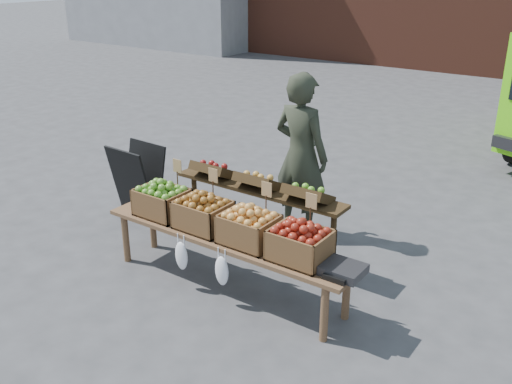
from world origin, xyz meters
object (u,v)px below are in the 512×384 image
Objects in this scene: back_table at (258,212)px; chalkboard_sign at (138,182)px; crate_golden_apples at (162,202)px; crate_russet_pears at (203,215)px; vendor at (301,156)px; crate_red_apples at (249,229)px; display_bench at (226,261)px; weighing_scale at (343,270)px; crate_green_apples at (300,245)px.

chalkboard_sign is at bearing -178.78° from back_table.
crate_golden_apples is 1.00× the size of crate_russet_pears.
crate_russet_pears is (-0.15, -0.72, 0.19)m from back_table.
vendor reaches higher than crate_red_apples.
chalkboard_sign is at bearing 160.44° from display_bench.
crate_russet_pears is 1.53m from weighing_scale.
weighing_scale is at bearing -9.67° from chalkboard_sign.
vendor is 0.88m from back_table.
vendor reaches higher than crate_golden_apples.
crate_red_apples is (0.40, -0.72, 0.19)m from back_table.
display_bench is at bearing 0.00° from crate_golden_apples.
crate_red_apples is at bearing 180.00° from crate_green_apples.
chalkboard_sign is 0.45× the size of back_table.
chalkboard_sign is 2.05m from display_bench.
crate_golden_apples is (-0.70, -0.72, 0.19)m from back_table.
crate_red_apples is at bearing -60.87° from back_table.
chalkboard_sign is at bearing 162.74° from crate_red_apples.
crate_golden_apples is (1.09, -0.68, 0.24)m from chalkboard_sign.
vendor reaches higher than weighing_scale.
vendor is at bearing 131.76° from weighing_scale.
crate_red_apples reaches higher than weighing_scale.
crate_green_apples is at bearing 0.00° from display_bench.
display_bench is 0.51m from crate_russet_pears.
display_bench is 5.40× the size of crate_green_apples.
chalkboard_sign is 0.35× the size of display_bench.
chalkboard_sign is at bearing 148.07° from crate_golden_apples.
crate_golden_apples is 1.00× the size of crate_red_apples.
vendor is 2.01× the size of chalkboard_sign.
crate_red_apples is (0.55, 0.00, 0.00)m from crate_russet_pears.
crate_green_apples is (0.82, 0.00, 0.42)m from display_bench.
vendor is 0.70× the size of display_bench.
chalkboard_sign is 1.79m from back_table.
crate_red_apples reaches higher than display_bench.
crate_golden_apples is at bearing 180.00° from weighing_scale.
vendor reaches higher than chalkboard_sign.
vendor is 3.81× the size of crate_golden_apples.
weighing_scale is at bearing 136.98° from vendor.
crate_russet_pears reaches higher than weighing_scale.
display_bench is (0.13, -0.72, -0.24)m from back_table.
weighing_scale is at bearing 0.00° from crate_russet_pears.
back_table is 0.76m from crate_russet_pears.
vendor is at bearing 26.08° from chalkboard_sign.
weighing_scale is (1.33, -1.49, -0.34)m from vendor.
display_bench is 0.93m from crate_golden_apples.
vendor is 2.07m from chalkboard_sign.
crate_russet_pears is 1.10m from crate_green_apples.
crate_russet_pears reaches higher than display_bench.
crate_golden_apples reaches higher than display_bench.
back_table is at bearing 119.13° from crate_red_apples.
crate_russet_pears is at bearing 180.00° from crate_green_apples.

